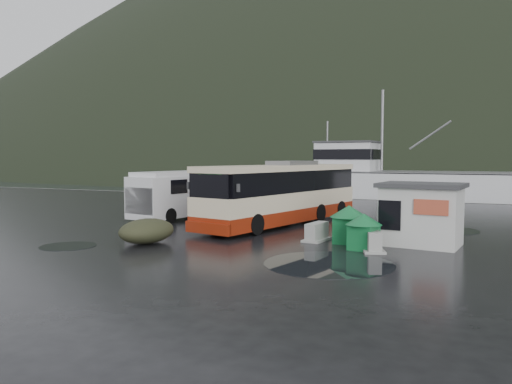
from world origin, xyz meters
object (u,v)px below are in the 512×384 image
at_px(waste_bin_right, 349,243).
at_px(jersey_barrier_a, 317,241).
at_px(ticket_kiosk, 421,245).
at_px(jersey_barrier_b, 372,251).
at_px(white_van, 181,218).
at_px(dome_tent, 147,243).
at_px(coach_bus, 282,224).
at_px(waste_bin_left, 363,250).
at_px(fishing_trawler, 416,194).

bearing_deg(waste_bin_right, jersey_barrier_a, 177.32).
relative_size(ticket_kiosk, jersey_barrier_b, 2.06).
relative_size(white_van, waste_bin_right, 4.20).
distance_m(dome_tent, jersey_barrier_b, 8.70).
bearing_deg(jersey_barrier_a, white_van, 155.59).
bearing_deg(white_van, ticket_kiosk, -4.94).
height_order(coach_bus, ticket_kiosk, coach_bus).
xyz_separation_m(ticket_kiosk, jersey_barrier_b, (-1.50, -1.93, 0.00)).
bearing_deg(jersey_barrier_b, jersey_barrier_a, 152.24).
bearing_deg(jersey_barrier_b, coach_bus, 135.22).
relative_size(white_van, jersey_barrier_a, 4.29).
bearing_deg(waste_bin_left, white_van, 154.51).
bearing_deg(waste_bin_right, waste_bin_left, -54.94).
height_order(white_van, ticket_kiosk, white_van).
bearing_deg(fishing_trawler, coach_bus, -96.74).
bearing_deg(waste_bin_left, jersey_barrier_b, -12.39).
height_order(jersey_barrier_a, fishing_trawler, fishing_trawler).
height_order(ticket_kiosk, fishing_trawler, fishing_trawler).
distance_m(ticket_kiosk, jersey_barrier_b, 2.44).
bearing_deg(ticket_kiosk, coach_bus, 159.93).
height_order(jersey_barrier_a, jersey_barrier_b, jersey_barrier_b).
xyz_separation_m(coach_bus, jersey_barrier_a, (3.10, -4.24, 0.00)).
xyz_separation_m(white_van, ticket_kiosk, (13.08, -3.51, 0.00)).
relative_size(jersey_barrier_a, fishing_trawler, 0.05).
bearing_deg(white_van, jersey_barrier_a, -14.34).
distance_m(waste_bin_left, jersey_barrier_b, 0.34).
distance_m(coach_bus, jersey_barrier_a, 5.25).
relative_size(coach_bus, waste_bin_right, 7.59).
bearing_deg(waste_bin_right, fishing_trawler, 90.74).
bearing_deg(jersey_barrier_a, dome_tent, -151.31).
distance_m(waste_bin_left, jersey_barrier_a, 2.48).
height_order(waste_bin_left, ticket_kiosk, ticket_kiosk).
relative_size(waste_bin_left, dome_tent, 0.54).
height_order(coach_bus, waste_bin_left, coach_bus).
height_order(waste_bin_left, jersey_barrier_a, waste_bin_left).
relative_size(coach_bus, fishing_trawler, 0.41).
xyz_separation_m(dome_tent, fishing_trawler, (6.95, 31.76, 0.00)).
height_order(waste_bin_left, jersey_barrier_b, waste_bin_left).
xyz_separation_m(waste_bin_right, ticket_kiosk, (2.66, 0.68, 0.00)).
relative_size(white_van, waste_bin_left, 4.71).
distance_m(white_van, waste_bin_right, 11.24).
xyz_separation_m(coach_bus, fishing_trawler, (4.06, 24.25, 0.00)).
xyz_separation_m(waste_bin_left, waste_bin_right, (-0.82, 1.17, 0.00)).
relative_size(waste_bin_right, jersey_barrier_a, 1.02).
bearing_deg(jersey_barrier_b, fishing_trawler, 92.93).
distance_m(white_van, jersey_barrier_b, 12.79).
height_order(waste_bin_left, dome_tent, waste_bin_left).
distance_m(jersey_barrier_b, fishing_trawler, 29.83).
bearing_deg(fishing_trawler, dome_tent, -99.57).
bearing_deg(coach_bus, dome_tent, -98.15).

